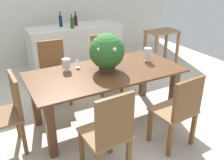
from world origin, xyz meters
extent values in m
plane|color=beige|center=(0.00, 0.00, 0.00)|extent=(7.04, 7.04, 0.00)
cube|color=silver|center=(0.00, 2.60, 1.30)|extent=(6.40, 0.10, 2.60)
cube|color=brown|center=(0.00, -0.23, 0.74)|extent=(2.03, 0.99, 0.03)
cube|color=brown|center=(-0.89, -0.60, 0.36)|extent=(0.09, 0.09, 0.72)
cube|color=brown|center=(0.89, -0.60, 0.36)|extent=(0.09, 0.09, 0.72)
cube|color=brown|center=(-0.89, 0.13, 0.36)|extent=(0.09, 0.09, 0.72)
cube|color=brown|center=(0.89, 0.13, 0.36)|extent=(0.09, 0.09, 0.72)
cube|color=brown|center=(-0.65, 0.45, 0.22)|extent=(0.05, 0.05, 0.45)
cube|color=brown|center=(-0.30, 0.41, 0.22)|extent=(0.05, 0.05, 0.45)
cube|color=brown|center=(-0.62, 0.78, 0.22)|extent=(0.05, 0.05, 0.45)
cube|color=brown|center=(-0.27, 0.75, 0.22)|extent=(0.05, 0.05, 0.45)
cube|color=olive|center=(-0.46, 0.60, 0.46)|extent=(0.46, 0.45, 0.03)
cube|color=brown|center=(-0.44, 0.78, 0.73)|extent=(0.39, 0.08, 0.51)
cube|color=brown|center=(-0.28, -0.87, 0.22)|extent=(0.05, 0.05, 0.45)
cube|color=brown|center=(-0.64, -0.89, 0.22)|extent=(0.05, 0.05, 0.45)
cube|color=brown|center=(-0.27, -1.25, 0.22)|extent=(0.05, 0.05, 0.45)
cube|color=olive|center=(-0.46, -1.07, 0.46)|extent=(0.45, 0.47, 0.03)
cube|color=brown|center=(-0.45, -1.27, 0.73)|extent=(0.40, 0.05, 0.51)
cube|color=brown|center=(-1.17, -0.04, 0.22)|extent=(0.05, 0.05, 0.45)
cube|color=brown|center=(-1.16, -0.42, 0.22)|extent=(0.05, 0.05, 0.45)
cube|color=olive|center=(-1.35, -0.23, 0.46)|extent=(0.46, 0.47, 0.03)
cube|color=brown|center=(-1.15, -0.23, 0.70)|extent=(0.05, 0.42, 0.46)
cube|color=brown|center=(0.26, 0.42, 0.22)|extent=(0.05, 0.05, 0.45)
cube|color=brown|center=(0.64, 0.40, 0.22)|extent=(0.05, 0.05, 0.45)
cube|color=brown|center=(0.28, 0.79, 0.22)|extent=(0.05, 0.05, 0.45)
cube|color=brown|center=(0.65, 0.77, 0.22)|extent=(0.05, 0.05, 0.45)
cube|color=olive|center=(0.46, 0.60, 0.46)|extent=(0.47, 0.46, 0.03)
cube|color=brown|center=(0.47, 0.80, 0.72)|extent=(0.42, 0.06, 0.49)
cube|color=brown|center=(0.64, -0.88, 0.22)|extent=(0.05, 0.05, 0.45)
cube|color=brown|center=(0.25, -0.91, 0.22)|extent=(0.05, 0.05, 0.45)
cube|color=brown|center=(0.67, -1.22, 0.22)|extent=(0.05, 0.05, 0.45)
cube|color=brown|center=(0.27, -1.25, 0.22)|extent=(0.05, 0.05, 0.45)
cube|color=olive|center=(0.46, -1.07, 0.46)|extent=(0.50, 0.45, 0.03)
cube|color=brown|center=(0.47, -1.25, 0.70)|extent=(0.43, 0.07, 0.46)
cylinder|color=#4C3828|center=(0.02, -0.22, 0.80)|extent=(0.22, 0.22, 0.10)
sphere|color=#2D662D|center=(0.02, -0.22, 1.02)|extent=(0.46, 0.46, 0.46)
sphere|color=silver|center=(-0.15, -0.33, 1.10)|extent=(0.04, 0.04, 0.04)
sphere|color=silver|center=(0.14, -0.33, 1.11)|extent=(0.05, 0.05, 0.05)
sphere|color=silver|center=(0.03, -0.40, 0.98)|extent=(0.04, 0.04, 0.04)
sphere|color=silver|center=(0.10, -0.05, 1.07)|extent=(0.06, 0.06, 0.06)
sphere|color=silver|center=(0.18, -0.24, 0.96)|extent=(0.04, 0.04, 0.04)
sphere|color=silver|center=(0.02, -0.42, 1.10)|extent=(0.05, 0.05, 0.05)
cylinder|color=silver|center=(0.69, -0.19, 0.76)|extent=(0.08, 0.08, 0.01)
cylinder|color=silver|center=(0.69, -0.19, 0.78)|extent=(0.03, 0.03, 0.04)
cylinder|color=silver|center=(0.69, -0.19, 0.88)|extent=(0.11, 0.11, 0.15)
cylinder|color=silver|center=(-0.45, 0.02, 0.76)|extent=(0.08, 0.08, 0.01)
cylinder|color=silver|center=(-0.45, 0.02, 0.78)|extent=(0.02, 0.02, 0.04)
cylinder|color=silver|center=(-0.45, 0.02, 0.86)|extent=(0.11, 0.11, 0.12)
cylinder|color=silver|center=(-0.28, 0.07, 0.76)|extent=(0.06, 0.06, 0.00)
cylinder|color=silver|center=(-0.28, 0.07, 0.79)|extent=(0.01, 0.01, 0.07)
cone|color=silver|center=(-0.28, 0.07, 0.86)|extent=(0.06, 0.06, 0.06)
cube|color=silver|center=(0.33, 1.74, 0.47)|extent=(1.85, 0.65, 0.94)
cylinder|color=#194C1E|center=(0.21, 1.55, 1.04)|extent=(0.07, 0.07, 0.19)
cylinder|color=#194C1E|center=(0.21, 1.55, 1.17)|extent=(0.02, 0.02, 0.07)
cylinder|color=#0F1E38|center=(0.07, 1.80, 1.05)|extent=(0.06, 0.06, 0.21)
cylinder|color=#0F1E38|center=(0.07, 1.80, 1.19)|extent=(0.02, 0.02, 0.08)
cylinder|color=black|center=(0.36, 1.74, 1.03)|extent=(0.07, 0.07, 0.18)
cylinder|color=black|center=(0.36, 1.74, 1.17)|extent=(0.03, 0.03, 0.09)
cube|color=olive|center=(2.04, 1.09, 0.76)|extent=(0.67, 0.46, 0.02)
cube|color=olive|center=(1.74, 0.91, 0.38)|extent=(0.05, 0.05, 0.75)
cube|color=olive|center=(2.33, 0.91, 0.38)|extent=(0.05, 0.05, 0.75)
cube|color=olive|center=(1.74, 1.28, 0.38)|extent=(0.05, 0.05, 0.75)
cube|color=olive|center=(2.33, 1.28, 0.38)|extent=(0.05, 0.05, 0.75)
camera|label=1|loc=(-1.38, -2.90, 2.00)|focal=39.56mm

